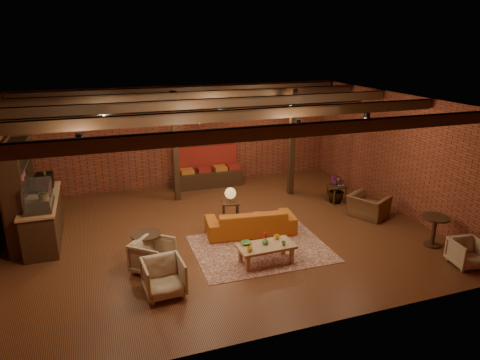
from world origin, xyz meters
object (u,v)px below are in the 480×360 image
object	(u,v)px
armchair_far	(468,252)
armchair_b	(164,276)
round_table_right	(434,226)
plant_tall	(338,162)
side_table_book	(337,187)
round_table_left	(147,243)
side_table_lamp	(230,196)
armchair_a	(153,254)
coffee_table	(265,247)
sofa	(251,221)
armchair_right	(369,203)

from	to	relation	value
armchair_far	armchair_b	bearing A→B (deg)	179.25
round_table_right	plant_tall	size ratio (longest dim) A/B	0.29
side_table_book	plant_tall	size ratio (longest dim) A/B	0.22
round_table_left	armchair_b	bearing A→B (deg)	-84.01
side_table_lamp	round_table_right	xyz separation A→B (m)	(4.00, -2.85, -0.23)
side_table_lamp	armchair_a	distance (m)	2.97
coffee_table	round_table_right	world-z (taller)	round_table_right
armchair_b	side_table_book	world-z (taller)	armchair_b
sofa	armchair_right	bearing A→B (deg)	-174.54
round_table_left	armchair_b	size ratio (longest dim) A/B	0.88
armchair_right	round_table_right	distance (m)	1.96
armchair_right	armchair_far	world-z (taller)	armchair_right
armchair_b	plant_tall	world-z (taller)	plant_tall
armchair_a	armchair_b	distance (m)	0.92
round_table_right	armchair_far	size ratio (longest dim) A/B	1.12
side_table_book	armchair_far	bearing A→B (deg)	-80.90
side_table_lamp	plant_tall	size ratio (longest dim) A/B	0.38
armchair_b	side_table_book	distance (m)	6.34
side_table_book	round_table_right	xyz separation A→B (m)	(0.66, -3.14, -0.01)
armchair_right	side_table_book	size ratio (longest dim) A/B	1.71
coffee_table	armchair_right	size ratio (longest dim) A/B	1.30
armchair_a	sofa	bearing A→B (deg)	-27.35
sofa	armchair_far	world-z (taller)	armchair_far
coffee_table	armchair_far	distance (m)	4.24
sofa	plant_tall	xyz separation A→B (m)	(3.08, 1.15, 0.91)
round_table_right	round_table_left	bearing A→B (deg)	167.74
armchair_right	coffee_table	bearing A→B (deg)	83.94
side_table_lamp	armchair_b	xyz separation A→B (m)	(-2.21, -2.79, -0.33)
sofa	armchair_far	xyz separation A→B (m)	(3.76, -2.97, 0.01)
round_table_left	armchair_a	world-z (taller)	armchair_a
coffee_table	round_table_left	world-z (taller)	coffee_table
coffee_table	side_table_lamp	world-z (taller)	side_table_lamp
round_table_left	sofa	bearing A→B (deg)	13.38
armchair_b	armchair_far	world-z (taller)	armchair_b
sofa	armchair_b	bearing A→B (deg)	45.10
round_table_left	armchair_right	bearing A→B (deg)	5.21
round_table_left	armchair_far	xyz separation A→B (m)	(6.34, -2.36, -0.13)
coffee_table	side_table_book	bearing A→B (deg)	38.35
armchair_b	armchair_far	size ratio (longest dim) A/B	1.17
plant_tall	side_table_book	bearing A→B (deg)	-7.31
armchair_b	plant_tall	size ratio (longest dim) A/B	0.31
armchair_right	plant_tall	xyz separation A→B (m)	(-0.26, 1.22, 0.82)
armchair_a	plant_tall	size ratio (longest dim) A/B	0.31
sofa	side_table_book	bearing A→B (deg)	-152.96
armchair_a	plant_tall	world-z (taller)	plant_tall
armchair_far	armchair_right	bearing A→B (deg)	106.99
side_table_lamp	side_table_book	bearing A→B (deg)	4.92
armchair_right	armchair_a	bearing A→B (deg)	71.60
armchair_right	round_table_right	xyz separation A→B (m)	(0.42, -1.92, 0.07)
armchair_far	side_table_book	bearing A→B (deg)	107.83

